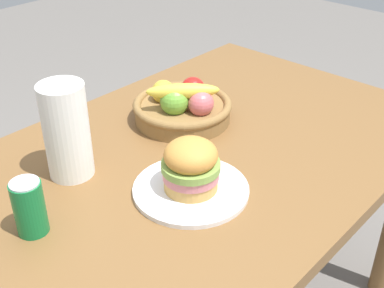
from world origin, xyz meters
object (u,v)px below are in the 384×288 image
object	(u,v)px
soda_can	(29,207)
fruit_basket	(182,106)
sandwich	(191,165)
plate	(191,189)
paper_towel_roll	(66,131)

from	to	relation	value
soda_can	fruit_basket	xyz separation A→B (m)	(0.57, 0.10, -0.02)
soda_can	sandwich	bearing A→B (deg)	-25.31
plate	paper_towel_roll	bearing A→B (deg)	117.57
plate	sandwich	xyz separation A→B (m)	(0.00, 0.00, 0.07)
plate	fruit_basket	xyz separation A→B (m)	(0.24, 0.25, 0.04)
sandwich	fruit_basket	size ratio (longest dim) A/B	0.47
sandwich	fruit_basket	world-z (taller)	sandwich
plate	fruit_basket	bearing A→B (deg)	46.29
fruit_basket	paper_towel_roll	xyz separation A→B (m)	(-0.38, 0.02, 0.07)
paper_towel_roll	soda_can	bearing A→B (deg)	-147.95
fruit_basket	sandwich	bearing A→B (deg)	-133.71
sandwich	fruit_basket	xyz separation A→B (m)	(0.24, 0.25, -0.03)
fruit_basket	paper_towel_roll	bearing A→B (deg)	177.61
plate	paper_towel_roll	distance (m)	0.33
plate	paper_towel_roll	world-z (taller)	paper_towel_roll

